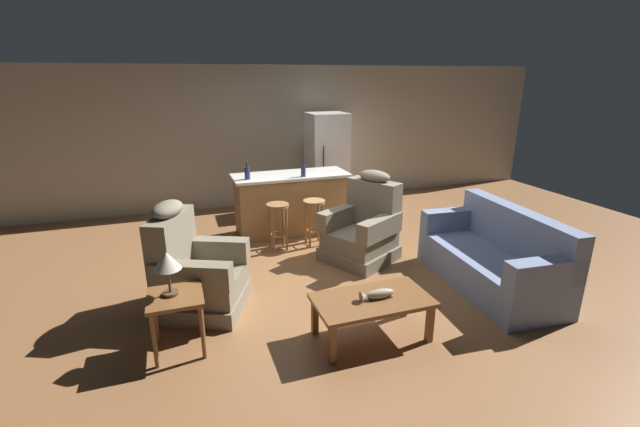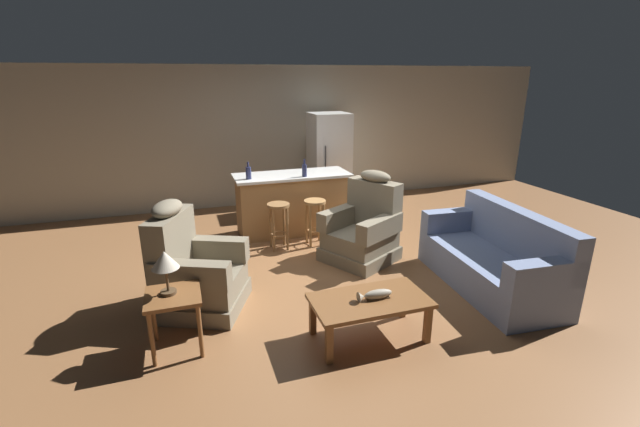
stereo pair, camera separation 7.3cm
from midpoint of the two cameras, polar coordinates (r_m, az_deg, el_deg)
The scene contains 15 objects.
ground_plane at distance 5.77m, azimuth 0.26°, elevation -6.79°, with size 12.00×12.00×0.00m.
back_wall at distance 8.33m, azimuth -6.71°, elevation 10.15°, with size 12.00×0.05×2.60m.
coffee_table at distance 4.14m, azimuth 7.17°, elevation -11.88°, with size 1.10×0.60×0.42m.
fish_figurine at distance 4.09m, azimuth 7.84°, elevation -10.70°, with size 0.34×0.10×0.10m.
couch at distance 5.48m, azimuth 22.56°, elevation -5.72°, with size 0.98×1.96×0.94m.
recliner_near_lamp at distance 4.77m, azimuth -16.03°, elevation -7.44°, with size 1.11×1.11×1.20m.
recliner_near_island at distance 5.84m, azimuth 6.22°, elevation -2.09°, with size 1.14×1.14×1.20m.
end_table at distance 4.11m, azimuth -18.42°, elevation -11.39°, with size 0.48×0.48×0.56m.
table_lamp at distance 3.96m, azimuth -19.48°, elevation -6.11°, with size 0.24×0.24×0.41m.
kitchen_island at distance 6.81m, azimuth -3.37°, elevation 1.41°, with size 1.80×0.70×0.95m.
bar_stool_left at distance 6.14m, azimuth -5.20°, elevation -0.55°, with size 0.32×0.32×0.68m.
bar_stool_right at distance 6.28m, azimuth -0.35°, elevation -0.05°, with size 0.32×0.32×0.68m.
refrigerator at distance 8.13m, azimuth 1.48°, elevation 7.08°, with size 0.70×0.69×1.76m.
bottle_tall_green at distance 6.49m, azimuth -1.77°, elevation 5.81°, with size 0.07×0.07×0.26m.
bottle_short_amber at distance 6.41m, azimuth -9.20°, elevation 5.41°, with size 0.08×0.08×0.26m.
Camera 2 is at (-1.64, -4.97, 2.41)m, focal length 24.00 mm.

